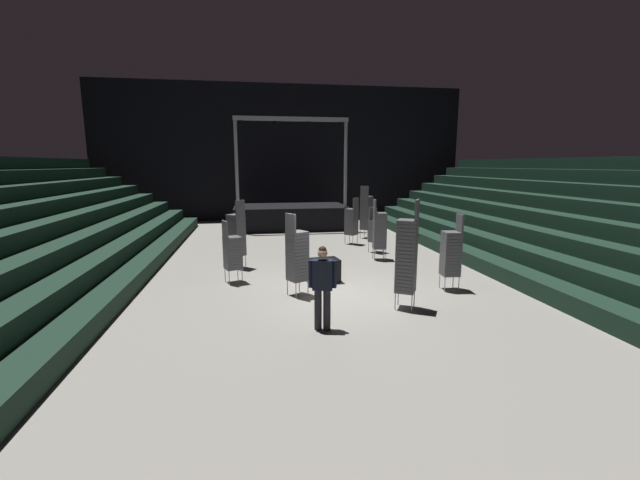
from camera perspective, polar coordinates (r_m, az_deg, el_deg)
The scene contains 16 objects.
ground_plane at distance 10.96m, azimuth 1.28°, elevation -7.49°, with size 22.00×30.00×0.10m, color gray.
arena_end_wall at distance 25.34m, azimuth -5.00°, elevation 11.92°, with size 22.00×0.30×8.00m, color black.
bleacher_bank_left at distance 12.89m, azimuth -37.34°, elevation 1.50°, with size 6.00×24.00×3.60m.
bleacher_bank_right at distance 15.08m, azimuth 32.01°, elevation 3.05°, with size 6.00×24.00×3.60m.
stage_riser at distance 21.86m, azimuth -4.15°, elevation 3.44°, with size 5.82×3.32×5.57m.
man_with_tie at distance 8.25m, azimuth 0.35°, elevation -6.01°, with size 0.57×0.31×1.74m.
chair_stack_front_left at distance 15.78m, azimuth 7.78°, elevation 1.35°, with size 0.60×0.60×1.71m.
chair_stack_front_right at distance 11.43m, azimuth 17.76°, elevation -1.66°, with size 0.48×0.48×2.05m.
chair_stack_mid_left at distance 10.42m, azimuth -3.20°, elevation -2.08°, with size 0.60×0.60×2.14m.
chair_stack_mid_right at distance 11.84m, azimuth -12.09°, elevation -1.61°, with size 0.57×0.57×1.79m.
chair_stack_mid_centre at distance 13.50m, azimuth -11.53°, elevation 0.79°, with size 0.62×0.62×2.22m.
chair_stack_rear_left at distance 17.32m, azimuth 4.41°, elevation 2.64°, with size 0.62×0.62×1.96m.
chair_stack_rear_right at distance 14.55m, azimuth 8.26°, elevation 1.41°, with size 0.50×0.50×2.14m.
chair_stack_rear_centre at distance 9.62m, azimuth 11.97°, elevation -2.07°, with size 0.60×0.60×2.56m.
chair_stack_aisle_left at distance 18.76m, azimuth 6.45°, elevation 3.85°, with size 0.62×0.62×2.39m.
equipment_road_case at distance 11.78m, azimuth 0.44°, elevation -4.26°, with size 0.90×0.60×0.67m, color black.
Camera 1 is at (-1.91, -10.26, 3.32)m, focal length 23.02 mm.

